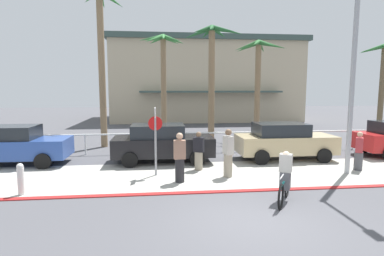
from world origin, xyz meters
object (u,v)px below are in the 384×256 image
(palm_tree_3, at_px, (163,59))
(car_black_1, at_px, (162,143))
(pedestrian_0, at_px, (180,160))
(car_tan_2, at_px, (284,141))
(pedestrian_3, at_px, (199,153))
(palm_tree_2, at_px, (100,31))
(pedestrian_2, at_px, (359,153))
(palm_tree_4, at_px, (212,56))
(stop_sign_bike_lane, at_px, (155,131))
(palm_tree_5, at_px, (258,66))
(pedestrian_1, at_px, (228,155))
(palm_tree_6, at_px, (383,68))
(bollard_0, at_px, (21,179))
(streetlight_curb, at_px, (358,60))
(car_blue_0, at_px, (14,145))
(cyclist_teal_0, at_px, (285,178))

(palm_tree_3, bearing_deg, car_black_1, -91.80)
(pedestrian_0, bearing_deg, palm_tree_3, 91.82)
(car_black_1, xyz_separation_m, car_tan_2, (5.59, -0.08, 0.00))
(palm_tree_3, relative_size, pedestrian_3, 4.35)
(palm_tree_2, xyz_separation_m, pedestrian_2, (10.97, -6.43, -5.66))
(car_black_1, relative_size, pedestrian_3, 2.82)
(pedestrian_2, bearing_deg, palm_tree_4, 127.74)
(stop_sign_bike_lane, relative_size, palm_tree_5, 0.41)
(stop_sign_bike_lane, relative_size, pedestrian_3, 1.64)
(pedestrian_0, height_order, pedestrian_2, pedestrian_0)
(stop_sign_bike_lane, xyz_separation_m, pedestrian_2, (8.03, -0.14, -0.96))
(pedestrian_0, xyz_separation_m, pedestrian_1, (1.81, 0.46, 0.02))
(palm_tree_6, bearing_deg, bollard_0, -152.01)
(palm_tree_3, bearing_deg, palm_tree_6, -3.22)
(stop_sign_bike_lane, height_order, palm_tree_3, palm_tree_3)
(streetlight_curb, relative_size, car_blue_0, 1.70)
(pedestrian_0, bearing_deg, palm_tree_4, 71.61)
(bollard_0, bearing_deg, pedestrian_3, 22.29)
(bollard_0, distance_m, car_black_1, 5.89)
(cyclist_teal_0, bearing_deg, pedestrian_1, 112.30)
(palm_tree_3, distance_m, cyclist_teal_0, 13.74)
(pedestrian_1, bearing_deg, pedestrian_3, 130.03)
(palm_tree_5, height_order, pedestrian_2, palm_tree_5)
(car_tan_2, height_order, pedestrian_3, car_tan_2)
(bollard_0, distance_m, palm_tree_3, 12.98)
(palm_tree_2, relative_size, pedestrian_0, 4.89)
(car_black_1, bearing_deg, bollard_0, -137.88)
(pedestrian_3, bearing_deg, palm_tree_3, 97.74)
(stop_sign_bike_lane, bearing_deg, pedestrian_0, -49.76)
(palm_tree_5, relative_size, car_tan_2, 1.43)
(palm_tree_6, bearing_deg, palm_tree_3, 176.78)
(palm_tree_3, bearing_deg, palm_tree_5, -15.68)
(car_tan_2, bearing_deg, pedestrian_1, -140.94)
(car_blue_0, height_order, pedestrian_3, car_blue_0)
(car_black_1, xyz_separation_m, pedestrian_1, (2.37, -2.69, -0.03))
(streetlight_curb, xyz_separation_m, car_blue_0, (-13.35, 3.09, -3.41))
(car_blue_0, distance_m, pedestrian_0, 7.62)
(pedestrian_3, bearing_deg, palm_tree_2, 129.23)
(streetlight_curb, height_order, cyclist_teal_0, streetlight_curb)
(pedestrian_3, bearing_deg, pedestrian_0, -118.75)
(streetlight_curb, height_order, palm_tree_3, streetlight_curb)
(pedestrian_1, bearing_deg, bollard_0, -169.48)
(palm_tree_6, relative_size, pedestrian_1, 3.51)
(palm_tree_2, xyz_separation_m, pedestrian_0, (3.77, -7.27, -5.56))
(bollard_0, height_order, streetlight_curb, streetlight_curb)
(car_blue_0, height_order, pedestrian_2, car_blue_0)
(bollard_0, xyz_separation_m, palm_tree_2, (1.14, 8.06, 5.86))
(bollard_0, xyz_separation_m, cyclist_teal_0, (7.81, -1.37, 0.18))
(stop_sign_bike_lane, distance_m, palm_tree_2, 8.39)
(palm_tree_4, bearing_deg, streetlight_curb, -58.96)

